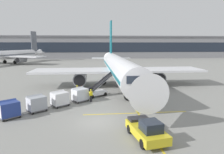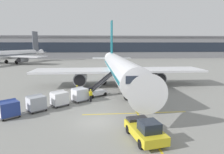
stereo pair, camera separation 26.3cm
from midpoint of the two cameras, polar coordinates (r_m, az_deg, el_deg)
The scene contains 17 objects.
ground_plane at distance 20.56m, azimuth -4.45°, elevation -12.84°, with size 600.00×600.00×0.00m, color gray.
parked_airplane at distance 37.24m, azimuth 1.74°, elevation 2.74°, with size 31.77×41.81×13.84m.
belt_loader at distance 30.05m, azimuth -4.60°, elevation -3.78°, with size 4.91×3.91×3.44m.
baggage_cart_lead at distance 27.53m, azimuth -9.56°, elevation -4.95°, with size 2.63×2.50×1.91m.
baggage_cart_second at distance 26.05m, azimuth -15.21°, elevation -5.99°, with size 2.63×2.50×1.91m.
baggage_cart_third at distance 24.88m, azimuth -21.30°, elevation -7.05°, with size 2.63×2.50×1.91m.
baggage_cart_fourth at distance 23.92m, azimuth -27.96°, elevation -8.17°, with size 2.63×2.50×1.91m.
pushback_tug at distance 17.02m, azimuth 9.58°, elevation -14.85°, with size 2.88×4.71×1.83m.
ground_crew_by_loader at distance 27.17m, azimuth -6.39°, elevation -5.08°, with size 0.47×0.42×1.74m.
ground_crew_by_carts at distance 27.83m, azimuth -9.54°, elevation -4.80°, with size 0.42×0.47×1.74m.
ground_crew_marshaller at distance 30.10m, azimuth -10.30°, elevation -3.74°, with size 0.29×0.57×1.74m.
safety_cone_engine_keepout at distance 32.35m, azimuth -7.68°, elevation -3.93°, with size 0.62×0.62×0.70m.
safety_cone_wingtip at distance 34.55m, azimuth -8.98°, elevation -3.12°, with size 0.60×0.60×0.68m.
apron_guidance_line_lead_in at distance 37.10m, azimuth 2.27°, elevation -2.66°, with size 0.20×110.00×0.01m.
apron_guidance_line_stop_bar at distance 23.07m, azimuth 6.54°, elevation -10.33°, with size 12.00×0.20×0.01m.
terminal_building at distance 117.08m, azimuth 1.72°, elevation 8.65°, with size 142.31×17.93×12.37m.
distant_airplane at distance 88.85m, azimuth -28.01°, elevation 5.62°, with size 31.27×38.45×13.72m.
Camera 1 is at (-0.36, -19.01, 7.80)m, focal length 31.59 mm.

